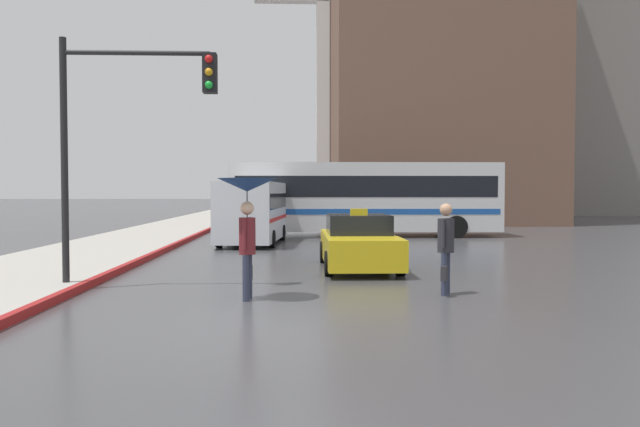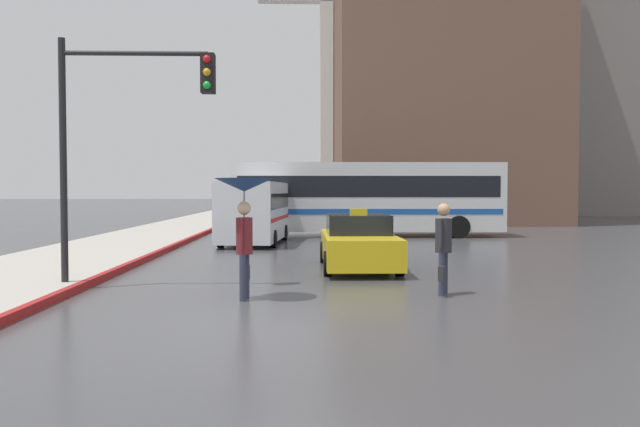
% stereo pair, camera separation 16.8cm
% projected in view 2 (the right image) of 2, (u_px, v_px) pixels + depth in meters
% --- Properties ---
extents(ground_plane, '(300.00, 300.00, 0.00)m').
position_uv_depth(ground_plane, '(307.00, 327.00, 9.24)').
color(ground_plane, '#424244').
extents(taxi, '(1.91, 4.47, 1.56)m').
position_uv_depth(taxi, '(358.00, 243.00, 16.23)').
color(taxi, gold).
rests_on(taxi, ground_plane).
extents(ambulance_van, '(2.49, 5.71, 2.35)m').
position_uv_depth(ambulance_van, '(255.00, 210.00, 23.86)').
color(ambulance_van, silver).
rests_on(ambulance_van, ground_plane).
extents(city_bus, '(11.83, 2.79, 3.25)m').
position_uv_depth(city_bus, '(367.00, 196.00, 27.70)').
color(city_bus, silver).
rests_on(city_bus, ground_plane).
extents(pedestrian_with_umbrella, '(1.09, 1.09, 2.25)m').
position_uv_depth(pedestrian_with_umbrella, '(244.00, 201.00, 11.46)').
color(pedestrian_with_umbrella, '#2D3347').
rests_on(pedestrian_with_umbrella, ground_plane).
extents(pedestrian_man, '(0.43, 0.60, 1.78)m').
position_uv_depth(pedestrian_man, '(443.00, 242.00, 12.02)').
color(pedestrian_man, '#2D3347').
rests_on(pedestrian_man, ground_plane).
extents(traffic_light, '(3.15, 0.38, 5.11)m').
position_uv_depth(traffic_light, '(127.00, 116.00, 12.66)').
color(traffic_light, black).
rests_on(traffic_light, ground_plane).
extents(building_tower_far, '(11.24, 8.58, 36.51)m').
position_uv_depth(building_tower_far, '(585.00, 1.00, 53.25)').
color(building_tower_far, gray).
rests_on(building_tower_far, ground_plane).
extents(monument_cross, '(9.46, 0.90, 21.50)m').
position_uv_depth(monument_cross, '(327.00, 44.00, 43.07)').
color(monument_cross, white).
rests_on(monument_cross, ground_plane).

